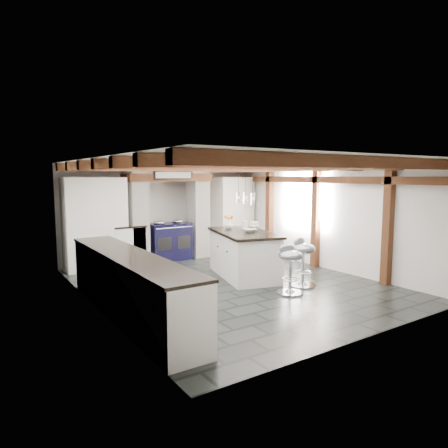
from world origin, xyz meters
TOP-DOWN VIEW (x-y plane):
  - ground at (0.00, 0.00)m, footprint 6.00×6.00m
  - room_shell at (-0.61, 1.42)m, footprint 6.00×6.03m
  - range_cooker at (0.00, 2.68)m, footprint 1.00×0.63m
  - kitchen_island at (0.54, 0.36)m, footprint 1.42×2.05m
  - bar_stool_near at (1.03, -0.82)m, footprint 0.51×0.51m
  - bar_stool_far at (0.51, -1.05)m, footprint 0.51×0.51m

SIDE VIEW (x-z plane):
  - ground at x=0.00m, z-range 0.00..0.00m
  - range_cooker at x=0.00m, z-range -0.03..0.96m
  - kitchen_island at x=0.54m, z-range -0.14..1.09m
  - bar_stool_far at x=0.51m, z-range 0.10..0.96m
  - bar_stool_near at x=1.03m, z-range 0.11..1.01m
  - room_shell at x=-0.61m, z-range -1.93..4.07m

